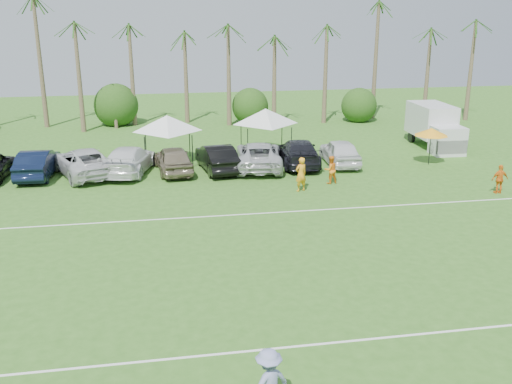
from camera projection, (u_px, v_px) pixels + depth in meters
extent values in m
cube|color=white|center=(252.00, 351.00, 17.06)|extent=(80.00, 0.10, 0.01)
cube|color=white|center=(212.00, 216.00, 28.33)|extent=(80.00, 0.10, 0.01)
cone|color=brown|center=(38.00, 71.00, 47.40)|extent=(0.44, 0.44, 10.00)
cone|color=brown|center=(87.00, 65.00, 47.91)|extent=(0.44, 0.44, 11.00)
cone|color=brown|center=(137.00, 82.00, 49.02)|extent=(0.44, 0.44, 8.00)
cone|color=brown|center=(183.00, 75.00, 49.52)|extent=(0.44, 0.44, 9.00)
cone|color=brown|center=(229.00, 68.00, 50.03)|extent=(0.44, 0.44, 10.00)
cone|color=brown|center=(274.00, 62.00, 50.54)|extent=(0.44, 0.44, 11.00)
cone|color=brown|center=(327.00, 78.00, 51.81)|extent=(0.44, 0.44, 8.00)
cone|color=brown|center=(380.00, 71.00, 52.48)|extent=(0.44, 0.44, 9.00)
cone|color=brown|center=(431.00, 65.00, 53.15)|extent=(0.44, 0.44, 10.00)
cone|color=brown|center=(471.00, 59.00, 53.66)|extent=(0.44, 0.44, 11.00)
cylinder|color=brown|center=(117.00, 118.00, 50.62)|extent=(0.30, 0.30, 1.40)
sphere|color=#1D4212|center=(116.00, 106.00, 50.29)|extent=(4.00, 4.00, 4.00)
cylinder|color=brown|center=(250.00, 114.00, 52.59)|extent=(0.30, 0.30, 1.40)
sphere|color=#1D4212|center=(250.00, 102.00, 52.26)|extent=(4.00, 4.00, 4.00)
cylinder|color=brown|center=(353.00, 111.00, 54.24)|extent=(0.30, 0.30, 1.40)
sphere|color=#1D4212|center=(354.00, 100.00, 53.90)|extent=(4.00, 4.00, 4.00)
imported|color=orange|center=(301.00, 174.00, 32.07)|extent=(0.84, 0.70, 1.96)
imported|color=orange|center=(331.00, 170.00, 33.56)|extent=(0.91, 0.76, 1.67)
imported|color=orange|center=(500.00, 179.00, 31.69)|extent=(0.97, 0.42, 1.65)
cube|color=silver|center=(431.00, 120.00, 42.96)|extent=(2.57, 4.47, 2.37)
cube|color=silver|center=(448.00, 141.00, 40.38)|extent=(2.26, 1.80, 1.99)
cube|color=black|center=(452.00, 147.00, 39.79)|extent=(2.19, 0.38, 0.95)
cube|color=#E5590C|center=(446.00, 125.00, 43.24)|extent=(0.09, 1.52, 0.85)
cylinder|color=black|center=(433.00, 148.00, 40.61)|extent=(0.32, 0.87, 0.85)
cylinder|color=black|center=(458.00, 148.00, 40.84)|extent=(0.32, 0.87, 0.85)
cylinder|color=black|center=(411.00, 137.00, 44.38)|extent=(0.32, 0.87, 0.85)
cylinder|color=black|center=(435.00, 136.00, 44.61)|extent=(0.32, 0.87, 0.85)
cylinder|color=black|center=(145.00, 153.00, 36.48)|extent=(0.06, 0.06, 2.15)
cylinder|color=black|center=(192.00, 151.00, 36.98)|extent=(0.06, 0.06, 2.15)
cylinder|color=black|center=(146.00, 143.00, 39.32)|extent=(0.06, 0.06, 2.15)
cylinder|color=black|center=(190.00, 141.00, 39.81)|extent=(0.06, 0.06, 2.15)
pyramid|color=white|center=(167.00, 115.00, 37.50)|extent=(4.64, 4.64, 1.07)
cylinder|color=black|center=(248.00, 145.00, 38.83)|extent=(0.06, 0.06, 2.17)
cylinder|color=black|center=(291.00, 143.00, 39.33)|extent=(0.06, 0.06, 2.17)
cylinder|color=black|center=(241.00, 135.00, 41.70)|extent=(0.06, 0.06, 2.17)
cylinder|color=black|center=(282.00, 134.00, 42.20)|extent=(0.06, 0.06, 2.17)
pyramid|color=silver|center=(266.00, 109.00, 39.86)|extent=(4.69, 4.69, 1.09)
cylinder|color=black|center=(430.00, 148.00, 37.63)|extent=(0.05, 0.05, 2.22)
cone|color=#FFA51A|center=(431.00, 132.00, 37.30)|extent=(2.22, 2.22, 0.50)
imported|color=#858DBD|center=(269.00, 383.00, 14.12)|extent=(1.36, 1.13, 1.83)
imported|color=black|center=(38.00, 163.00, 34.88)|extent=(2.03, 5.26, 1.71)
imported|color=silver|center=(84.00, 162.00, 35.22)|extent=(4.92, 6.76, 1.71)
imported|color=white|center=(129.00, 160.00, 35.76)|extent=(3.67, 6.28, 1.71)
imported|color=#83755C|center=(173.00, 159.00, 35.88)|extent=(2.57, 5.21, 1.71)
imported|color=black|center=(217.00, 158.00, 36.27)|extent=(2.49, 5.38, 1.71)
imported|color=silver|center=(259.00, 155.00, 36.89)|extent=(3.72, 6.50, 1.71)
imported|color=black|center=(299.00, 152.00, 37.65)|extent=(3.00, 6.11, 1.71)
imported|color=white|center=(340.00, 152.00, 37.81)|extent=(2.38, 5.15, 1.71)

